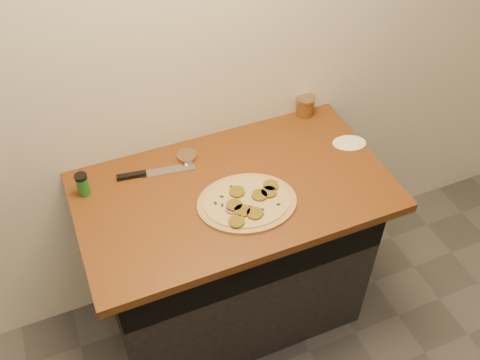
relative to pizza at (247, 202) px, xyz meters
name	(u,v)px	position (x,y,z in m)	size (l,w,h in m)	color
cabinet	(232,256)	(-0.01, 0.13, -0.48)	(1.10, 0.60, 0.86)	black
countertop	(233,190)	(-0.01, 0.10, -0.03)	(1.20, 0.70, 0.04)	#603512
pizza	(247,202)	(0.00, 0.00, 0.00)	(0.42, 0.42, 0.03)	tan
chefs_knife	(149,173)	(-0.29, 0.30, 0.00)	(0.31, 0.07, 0.02)	#B7BAC1
mason_jar_lid	(187,156)	(-0.12, 0.33, 0.00)	(0.08, 0.08, 0.02)	tan
salsa_jar	(305,106)	(0.45, 0.40, 0.04)	(0.08, 0.08, 0.09)	#A71110
spice_shaker	(83,184)	(-0.55, 0.29, 0.04)	(0.05, 0.05, 0.09)	#206622
flour_spill	(349,143)	(0.53, 0.16, -0.01)	(0.14, 0.14, 0.00)	white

